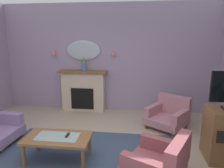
# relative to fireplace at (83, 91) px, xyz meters

# --- Properties ---
(wall_back) EXTENTS (6.94, 0.10, 2.99)m
(wall_back) POSITION_rel_fireplace_xyz_m (0.69, 0.22, 0.92)
(wall_back) COLOR #9E8CA8
(wall_back) RESTS_ON ground
(patterned_rug) EXTENTS (3.20, 2.40, 0.01)m
(patterned_rug) POSITION_rel_fireplace_xyz_m (0.69, -2.59, -0.56)
(patterned_rug) COLOR #38475B
(patterned_rug) RESTS_ON ground
(fireplace) EXTENTS (1.36, 0.36, 1.16)m
(fireplace) POSITION_rel_fireplace_xyz_m (0.00, 0.00, 0.00)
(fireplace) COLOR beige
(fireplace) RESTS_ON ground
(mantel_vase_right) EXTENTS (0.13, 0.13, 0.39)m
(mantel_vase_right) POSITION_rel_fireplace_xyz_m (0.05, -0.03, 0.76)
(mantel_vase_right) COLOR #4C7093
(mantel_vase_right) RESTS_ON fireplace
(wall_mirror) EXTENTS (0.96, 0.06, 0.56)m
(wall_mirror) POSITION_rel_fireplace_xyz_m (-0.00, 0.14, 1.14)
(wall_mirror) COLOR #B2BCC6
(wall_sconce_left) EXTENTS (0.14, 0.14, 0.14)m
(wall_sconce_left) POSITION_rel_fireplace_xyz_m (-0.85, 0.09, 1.09)
(wall_sconce_left) COLOR #D17066
(wall_sconce_right) EXTENTS (0.14, 0.14, 0.14)m
(wall_sconce_right) POSITION_rel_fireplace_xyz_m (0.85, 0.09, 1.09)
(wall_sconce_right) COLOR #D17066
(coffee_table) EXTENTS (1.10, 0.60, 0.45)m
(coffee_table) POSITION_rel_fireplace_xyz_m (0.21, -2.53, -0.19)
(coffee_table) COLOR brown
(coffee_table) RESTS_ON ground
(tv_remote) EXTENTS (0.04, 0.16, 0.02)m
(tv_remote) POSITION_rel_fireplace_xyz_m (0.37, -2.48, -0.12)
(tv_remote) COLOR black
(tv_remote) RESTS_ON coffee_table
(armchair_beside_couch) EXTENTS (1.13, 1.13, 0.71)m
(armchair_beside_couch) POSITION_rel_fireplace_xyz_m (2.28, -0.88, -0.27)
(armchair_beside_couch) COLOR #B77A84
(armchair_beside_couch) RESTS_ON ground
(armchair_near_fireplace) EXTENTS (1.09, 1.08, 0.71)m
(armchair_near_fireplace) POSITION_rel_fireplace_xyz_m (1.87, -2.82, -0.27)
(armchair_near_fireplace) COLOR #934C51
(armchair_near_fireplace) RESTS_ON ground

